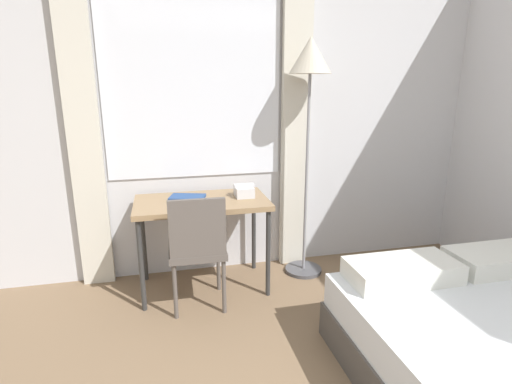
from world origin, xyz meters
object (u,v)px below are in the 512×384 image
(standing_lamp, at_px, (310,80))
(telephone, at_px, (244,191))
(desk_chair, at_px, (197,245))
(book, at_px, (187,197))
(desk, at_px, (202,209))

(standing_lamp, distance_m, telephone, 1.00)
(desk_chair, relative_size, telephone, 5.31)
(telephone, relative_size, book, 0.54)
(desk_chair, distance_m, standing_lamp, 1.51)
(desk_chair, height_order, telephone, desk_chair)
(standing_lamp, height_order, book, standing_lamp)
(telephone, bearing_deg, book, 176.11)
(desk, xyz_separation_m, book, (-0.10, 0.06, 0.08))
(book, bearing_deg, telephone, -3.89)
(telephone, distance_m, book, 0.44)
(desk, relative_size, telephone, 6.20)
(desk, xyz_separation_m, standing_lamp, (0.87, 0.08, 0.95))
(desk_chair, distance_m, book, 0.44)
(desk_chair, bearing_deg, book, 96.68)
(desk, distance_m, telephone, 0.36)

